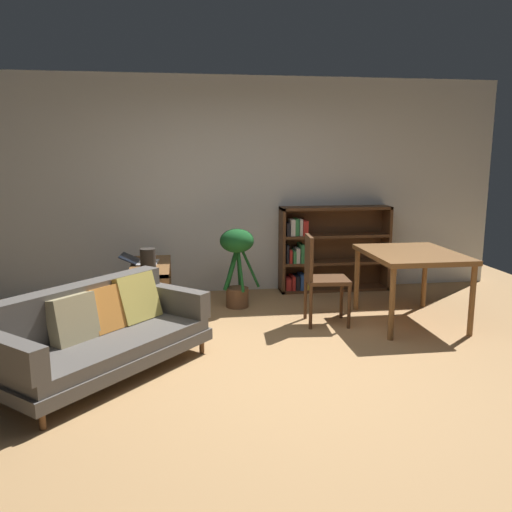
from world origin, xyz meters
TOP-DOWN VIEW (x-y plane):
  - ground_plane at (0.00, 0.00)m, footprint 8.16×8.16m
  - back_wall_panel at (0.00, 2.70)m, footprint 6.80×0.10m
  - fabric_couch at (-1.42, 0.19)m, footprint 1.76×1.82m
  - media_console at (-1.09, 1.74)m, footprint 0.42×1.05m
  - open_laptop at (-1.19, 1.81)m, footprint 0.43×0.35m
  - desk_speaker at (-1.10, 1.54)m, footprint 0.16×0.16m
  - potted_floor_plant at (-0.12, 1.89)m, footprint 0.46×0.43m
  - dining_table at (1.62, 1.08)m, footprint 0.91×1.11m
  - dining_chair_near at (0.67, 1.15)m, footprint 0.46×0.41m
  - bookshelf at (1.12, 2.53)m, footprint 1.43×0.30m

SIDE VIEW (x-z plane):
  - ground_plane at x=0.00m, z-range 0.00..0.00m
  - media_console at x=-1.09m, z-range 0.00..0.57m
  - fabric_couch at x=-1.42m, z-range -0.02..0.71m
  - dining_chair_near at x=0.67m, z-range 0.05..0.99m
  - bookshelf at x=1.12m, z-range -0.01..1.08m
  - potted_floor_plant at x=-0.12m, z-range 0.13..1.05m
  - open_laptop at x=-1.19m, z-range 0.54..0.64m
  - desk_speaker at x=-1.10m, z-range 0.57..0.77m
  - dining_table at x=1.62m, z-range 0.30..1.05m
  - back_wall_panel at x=0.00m, z-range 0.00..2.70m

